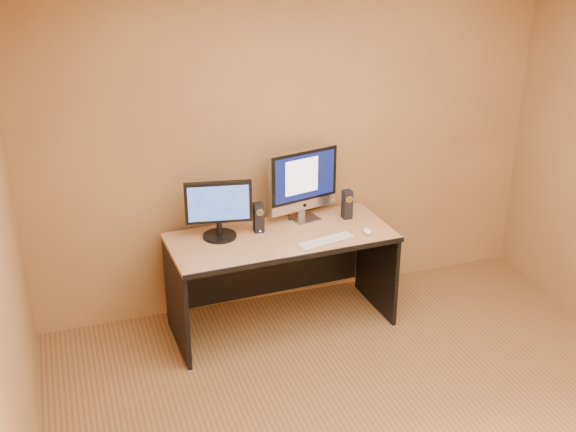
# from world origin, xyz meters

# --- Properties ---
(walls) EXTENTS (4.00, 4.00, 2.60)m
(walls) POSITION_xyz_m (0.00, 0.00, 1.30)
(walls) COLOR olive
(walls) RESTS_ON ground
(desk) EXTENTS (1.64, 0.77, 0.74)m
(desk) POSITION_xyz_m (-0.23, 1.56, 0.37)
(desk) COLOR tan
(desk) RESTS_ON ground
(imac) EXTENTS (0.61, 0.34, 0.55)m
(imac) POSITION_xyz_m (0.03, 1.77, 1.02)
(imac) COLOR #B4B5B8
(imac) RESTS_ON desk
(second_monitor) EXTENTS (0.52, 0.32, 0.42)m
(second_monitor) POSITION_xyz_m (-0.65, 1.67, 0.95)
(second_monitor) COLOR black
(second_monitor) RESTS_ON desk
(speaker_left) EXTENTS (0.07, 0.07, 0.22)m
(speaker_left) POSITION_xyz_m (-0.36, 1.68, 0.85)
(speaker_left) COLOR black
(speaker_left) RESTS_ON desk
(speaker_right) EXTENTS (0.07, 0.07, 0.22)m
(speaker_right) POSITION_xyz_m (0.34, 1.70, 0.85)
(speaker_right) COLOR black
(speaker_right) RESTS_ON desk
(keyboard) EXTENTS (0.45, 0.21, 0.02)m
(keyboard) POSITION_xyz_m (0.04, 1.36, 0.75)
(keyboard) COLOR silver
(keyboard) RESTS_ON desk
(mouse) EXTENTS (0.07, 0.11, 0.04)m
(mouse) POSITION_xyz_m (0.37, 1.40, 0.76)
(mouse) COLOR white
(mouse) RESTS_ON desk
(cable_a) EXTENTS (0.09, 0.21, 0.01)m
(cable_a) POSITION_xyz_m (0.04, 1.87, 0.75)
(cable_a) COLOR black
(cable_a) RESTS_ON desk
(cable_b) EXTENTS (0.05, 0.18, 0.01)m
(cable_b) POSITION_xyz_m (-0.07, 1.87, 0.75)
(cable_b) COLOR black
(cable_b) RESTS_ON desk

